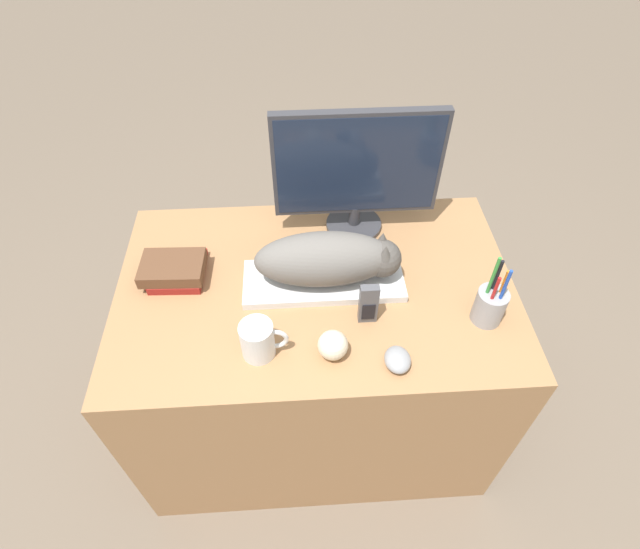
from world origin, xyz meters
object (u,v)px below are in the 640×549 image
cat (331,259)px  coffee_mug (259,340)px  book_stack (175,269)px  keyboard (324,281)px  computer_mouse (398,360)px  baseball (333,345)px  monitor (357,170)px  pen_cup (490,305)px  phone (368,304)px

cat → coffee_mug: size_ratio=3.36×
book_stack → coffee_mug: bearing=-48.4°
keyboard → computer_mouse: size_ratio=5.67×
baseball → keyboard: bearing=91.6°
monitor → pen_cup: size_ratio=2.16×
monitor → computer_mouse: 0.57m
computer_mouse → book_stack: 0.70m
monitor → phone: monitor is taller
pen_cup → phone: (-0.33, 0.02, 0.01)m
monitor → coffee_mug: 0.58m
monitor → computer_mouse: size_ratio=6.11×
computer_mouse → book_stack: book_stack is taller
keyboard → phone: 0.19m
computer_mouse → cat: bearing=117.3°
keyboard → pen_cup: (0.44, -0.16, 0.05)m
cat → baseball: (-0.01, -0.25, -0.06)m
cat → phone: 0.17m
keyboard → book_stack: bearing=172.6°
baseball → book_stack: bearing=145.6°
keyboard → baseball: size_ratio=5.90×
pen_cup → keyboard: bearing=160.4°
monitor → book_stack: bearing=-161.3°
pen_cup → baseball: bearing=-168.1°
monitor → phone: size_ratio=3.79×
cat → computer_mouse: 0.33m
cat → baseball: cat is taller
coffee_mug → pen_cup: (0.62, 0.07, 0.00)m
baseball → book_stack: 0.54m
pen_cup → book_stack: 0.90m
coffee_mug → monitor: bearing=57.8°
monitor → coffee_mug: bearing=-122.2°
pen_cup → book_stack: size_ratio=1.25×
keyboard → book_stack: book_stack is taller
phone → book_stack: 0.58m
keyboard → pen_cup: bearing=-19.6°
monitor → pen_cup: 0.54m
cat → book_stack: cat is taller
computer_mouse → baseball: 0.17m
baseball → coffee_mug: bearing=174.6°
cat → book_stack: bearing=172.9°
monitor → phone: 0.41m
book_stack → computer_mouse: bearing=-29.7°
computer_mouse → pen_cup: size_ratio=0.35×
computer_mouse → phone: 0.17m
pen_cup → monitor: bearing=128.9°
coffee_mug → pen_cup: size_ratio=0.53×
cat → coffee_mug: (-0.20, -0.23, -0.05)m
keyboard → book_stack: 0.44m
phone → monitor: bearing=89.3°
keyboard → monitor: size_ratio=0.93×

